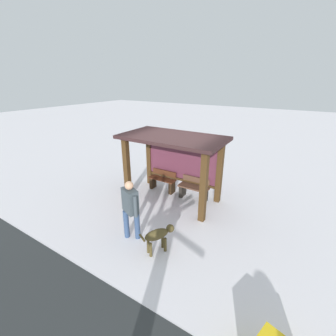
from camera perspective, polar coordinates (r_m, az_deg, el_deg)
The scene contains 6 objects.
ground_plane at distance 8.01m, azimuth 1.02°, elevation -7.73°, with size 60.00×60.00×0.00m, color white.
bus_shelter at distance 7.47m, azimuth 1.76°, elevation 4.31°, with size 3.35×1.85×2.25m.
bench_left_inside at distance 8.45m, azimuth -1.40°, elevation -3.46°, with size 1.05×0.35×0.76m.
bench_center_inside at distance 7.89m, azimuth 6.52°, elevation -5.48°, with size 1.05×0.41×0.77m.
person_walking at distance 5.81m, azimuth -9.48°, elevation -9.41°, with size 0.63×0.42×1.63m.
dog at distance 5.59m, azimuth -2.43°, elevation -16.64°, with size 0.54×0.80×0.66m.
Camera 1 is at (3.53, -6.04, 3.91)m, focal length 24.08 mm.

